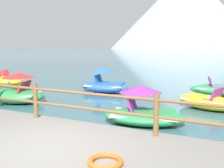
# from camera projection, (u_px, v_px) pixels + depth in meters

# --- Properties ---
(ground_plane) EXTENTS (200.00, 200.00, 0.00)m
(ground_plane) POSITION_uv_depth(u_px,v_px,m) (216.00, 59.00, 40.90)
(ground_plane) COLOR #3D6B75
(dock_railing) EXTENTS (23.92, 0.12, 0.95)m
(dock_railing) POSITION_uv_depth(u_px,v_px,m) (89.00, 103.00, 6.50)
(dock_railing) COLOR brown
(dock_railing) RESTS_ON promenade_dock
(life_ring) EXTENTS (0.61, 0.61, 0.09)m
(life_ring) POSITION_uv_depth(u_px,v_px,m) (105.00, 161.00, 4.48)
(life_ring) COLOR orange
(life_ring) RESTS_ON promenade_dock
(pedal_boat_0) EXTENTS (2.48, 1.80, 0.86)m
(pedal_boat_0) POSITION_uv_depth(u_px,v_px,m) (207.00, 102.00, 9.85)
(pedal_boat_0) COLOR yellow
(pedal_boat_0) RESTS_ON ground
(pedal_boat_1) EXTENTS (2.60, 1.65, 1.24)m
(pedal_boat_1) POSITION_uv_depth(u_px,v_px,m) (105.00, 84.00, 13.16)
(pedal_boat_1) COLOR blue
(pedal_boat_1) RESTS_ON ground
(pedal_boat_2) EXTENTS (2.57, 1.94, 1.27)m
(pedal_boat_2) POSITION_uv_depth(u_px,v_px,m) (17.00, 93.00, 10.81)
(pedal_boat_2) COLOR green
(pedal_boat_2) RESTS_ON ground
(pedal_boat_3) EXTENTS (2.70, 1.83, 1.19)m
(pedal_boat_3) POSITION_uv_depth(u_px,v_px,m) (144.00, 112.00, 7.97)
(pedal_boat_3) COLOR green
(pedal_boat_3) RESTS_ON ground
(pedal_boat_4) EXTENTS (2.72, 1.61, 0.85)m
(pedal_boat_4) POSITION_uv_depth(u_px,v_px,m) (219.00, 90.00, 12.44)
(pedal_boat_4) COLOR green
(pedal_boat_4) RESTS_ON ground
(pedal_boat_6) EXTENTS (2.38, 1.50, 0.84)m
(pedal_boat_6) POSITION_uv_depth(u_px,v_px,m) (7.00, 81.00, 15.49)
(pedal_boat_6) COLOR yellow
(pedal_boat_6) RESTS_ON ground
(distant_peak) EXTENTS (64.78, 64.78, 32.98)m
(distant_peak) POSITION_uv_depth(u_px,v_px,m) (186.00, 10.00, 113.43)
(distant_peak) COLOR #A8B2C1
(distant_peak) RESTS_ON ground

